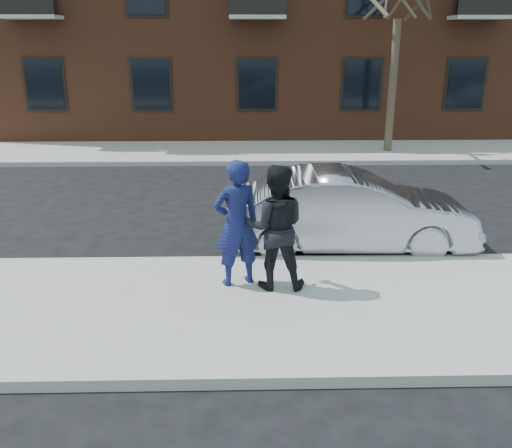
{
  "coord_description": "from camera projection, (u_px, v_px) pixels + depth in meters",
  "views": [
    {
      "loc": [
        -0.41,
        -7.14,
        3.71
      ],
      "look_at": [
        -0.23,
        0.4,
        1.15
      ],
      "focal_mm": 38.0,
      "sensor_mm": 36.0,
      "label": 1
    }
  ],
  "objects": [
    {
      "name": "far_curb",
      "position": [
        256.0,
        163.0,
        16.88
      ],
      "size": [
        50.0,
        0.1,
        0.15
      ],
      "primitive_type": "cube",
      "color": "#999691",
      "rests_on": "ground"
    },
    {
      "name": "near_curb",
      "position": [
        268.0,
        261.0,
        9.4
      ],
      "size": [
        50.0,
        0.1,
        0.15
      ],
      "primitive_type": "cube",
      "color": "#999691",
      "rests_on": "ground"
    },
    {
      "name": "silver_sedan",
      "position": [
        350.0,
        211.0,
        9.93
      ],
      "size": [
        4.51,
        1.66,
        1.47
      ],
      "primitive_type": "imported",
      "rotation": [
        0.0,
        0.0,
        1.55
      ],
      "color": "#999BA3",
      "rests_on": "ground"
    },
    {
      "name": "ground",
      "position": [
        272.0,
        306.0,
        7.96
      ],
      "size": [
        100.0,
        100.0,
        0.0
      ],
      "primitive_type": "plane",
      "color": "black",
      "rests_on": "ground"
    },
    {
      "name": "far_sidewalk",
      "position": [
        255.0,
        152.0,
        18.58
      ],
      "size": [
        50.0,
        3.5,
        0.15
      ],
      "primitive_type": "cube",
      "color": "gray",
      "rests_on": "ground"
    },
    {
      "name": "man_hoodie",
      "position": [
        237.0,
        223.0,
        8.07
      ],
      "size": [
        0.83,
        0.69,
        1.94
      ],
      "rotation": [
        0.0,
        0.0,
        3.51
      ],
      "color": "navy",
      "rests_on": "near_sidewalk"
    },
    {
      "name": "man_peacoat",
      "position": [
        275.0,
        227.0,
        7.98
      ],
      "size": [
        0.95,
        0.76,
        1.89
      ],
      "rotation": [
        0.0,
        0.0,
        3.1
      ],
      "color": "black",
      "rests_on": "near_sidewalk"
    },
    {
      "name": "near_sidewalk",
      "position": [
        273.0,
        310.0,
        7.7
      ],
      "size": [
        50.0,
        3.5,
        0.15
      ],
      "primitive_type": "cube",
      "color": "gray",
      "rests_on": "ground"
    }
  ]
}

